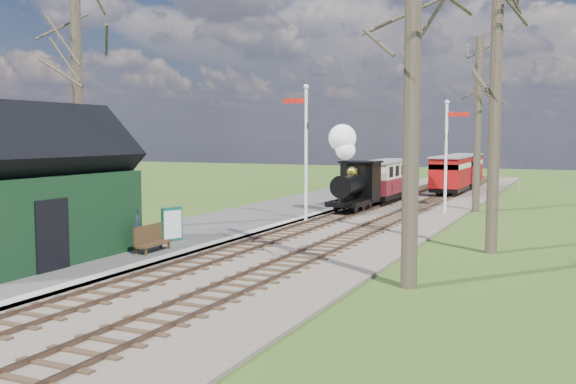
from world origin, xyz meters
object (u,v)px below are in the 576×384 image
Objects in this scene: station_shed at (38,192)px; semaphore_far at (448,148)px; person at (136,228)px; coach at (387,178)px; sign_board at (172,224)px; red_carriage_a at (450,174)px; semaphore_near at (305,143)px; bench at (151,239)px; locomotive at (353,175)px; red_carriage_b at (465,170)px.

semaphore_far is (8.67, 18.00, 1.08)m from station_shed.
person is at bearing -115.45° from semaphore_far.
sign_board is (-2.66, -17.97, -0.65)m from coach.
sign_board is (-5.26, -23.91, -0.63)m from red_carriage_a.
semaphore_near is 4.36× the size of person.
sign_board is at bearing 104.71° from bench.
semaphore_far is 16.96m from bench.
locomotive is (4.29, 16.42, -0.27)m from station_shed.
semaphore_near is at bearing 75.79° from sign_board.
red_carriage_b is 29.88m from sign_board.
sign_board reaches higher than bench.
red_carriage_a is 4.01× the size of sign_board.
semaphore_near is at bearing -101.59° from red_carriage_a.
red_carriage_a is at bearing 79.56° from bench.
station_shed reaches higher than red_carriage_b.
station_shed is at bearing -106.38° from semaphore_near.
red_carriage_b reaches higher than person.
red_carriage_b is at bearing 79.85° from sign_board.
sign_board is 0.80× the size of bench.
locomotive is 6.08m from coach.
station_shed is 1.01× the size of semaphore_near.
bench is (-2.16, -19.89, -0.86)m from coach.
coach is at bearing -23.33° from person.
locomotive is 14.07m from bench.
locomotive is at bearing 75.38° from station_shed.
red_carriage_a is at bearing 66.37° from coach.
locomotive is at bearing -90.11° from coach.
station_shed is 20.01m from semaphore_far.
red_carriage_a is 26.23m from person.
sign_board is at bearing -100.15° from red_carriage_b.
semaphore_near is at bearing -98.74° from red_carriage_b.
red_carriage_a is at bearing -27.09° from person.
red_carriage_b is (2.60, 11.44, -0.02)m from coach.
locomotive reaches higher than person.
locomotive reaches higher than bench.
semaphore_far reaches higher than red_carriage_b.
locomotive reaches higher than sign_board.
station_shed is 1.28× the size of red_carriage_b.
person is (1.43, 2.78, -1.35)m from station_shed.
bench is at bearing -98.40° from semaphore_near.
red_carriage_b is at bearing 81.26° from semaphore_near.
station_shed reaches higher than locomotive.
bench is at bearing -75.29° from sign_board.
coach reaches higher than red_carriage_b.
semaphore_far is at bearing 49.40° from semaphore_near.
coach is at bearing 134.30° from semaphore_far.
semaphore_far reaches higher than station_shed.
semaphore_near is 5.09× the size of sign_board.
person is (-2.86, -13.64, -1.08)m from locomotive.
station_shed is at bearing -100.82° from coach.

